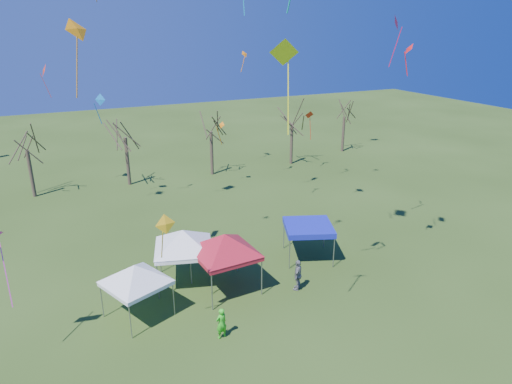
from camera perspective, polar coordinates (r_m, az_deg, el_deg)
ground at (r=25.38m, az=0.45°, el=-14.76°), size 140.00×140.00×0.00m
tree_1 at (r=44.34m, az=-27.02°, el=6.55°), size 3.42×3.42×7.54m
tree_2 at (r=44.44m, az=-16.24°, el=8.62°), size 3.71×3.71×8.18m
tree_3 at (r=46.18m, az=-5.72°, el=9.44°), size 3.59×3.59×7.91m
tree_4 at (r=49.96m, az=4.57°, el=10.26°), size 3.58×3.58×7.89m
tree_5 at (r=56.22m, az=11.09°, el=10.70°), size 3.39×3.39×7.46m
tent_white_west at (r=24.37m, az=-14.93°, el=-9.24°), size 3.69×3.69×3.52m
tent_white_mid at (r=26.71m, az=-9.15°, el=-5.18°), size 4.35×4.35×3.99m
tent_red at (r=25.74m, az=-3.94°, el=-5.76°), size 4.63×4.63×4.09m
tent_blue at (r=29.88m, az=6.57°, el=-4.42°), size 3.90×3.90×2.37m
person_green at (r=23.24m, az=-4.36°, el=-16.03°), size 0.68×0.53×1.64m
person_grey at (r=26.89m, az=5.26°, el=-10.28°), size 1.12×1.11×1.90m
kite_17 at (r=30.89m, az=17.19°, el=19.48°), size 0.83×1.05×3.12m
kite_13 at (r=39.27m, az=-18.95°, el=10.80°), size 0.94×0.94×2.55m
kite_19 at (r=41.57m, az=-1.46°, el=16.79°), size 0.83×0.72×1.85m
kite_22 at (r=42.27m, az=-4.36°, el=8.21°), size 0.78×0.85×2.28m
kite_8 at (r=25.01m, az=-21.52°, el=18.33°), size 1.58×1.49×3.86m
kite_1 at (r=21.18m, az=-11.25°, el=-4.08°), size 0.99×0.51×2.22m
kite_5 at (r=17.83m, az=3.53°, el=16.89°), size 1.24×0.91×3.65m
kite_2 at (r=43.40m, az=-25.01°, el=13.60°), size 0.63×1.19×2.92m
kite_12 at (r=47.46m, az=6.67°, el=9.51°), size 0.99×0.63×3.01m
kite_9 at (r=26.49m, az=18.53°, el=16.52°), size 0.65×0.79×1.72m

